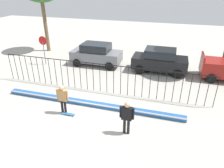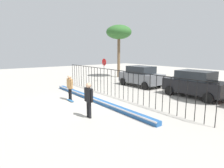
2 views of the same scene
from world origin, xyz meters
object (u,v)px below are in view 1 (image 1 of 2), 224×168
stop_sign (43,46)px  skateboarder (62,97)px  skateboard (68,114)px  parked_car_gray (96,54)px  camera_operator (127,115)px  parked_car_black (160,60)px

stop_sign → skateboarder: bearing=-50.6°
skateboarder → stop_sign: size_ratio=0.69×
skateboard → parked_car_gray: parked_car_gray is taller
skateboard → camera_operator: size_ratio=0.46×
skateboard → parked_car_gray: bearing=80.6°
skateboard → parked_car_black: size_ratio=0.19×
stop_sign → parked_car_black: bearing=6.6°
skateboarder → stop_sign: bearing=107.9°
skateboarder → skateboard: skateboarder is taller
parked_car_black → skateboard: bearing=-120.3°
skateboarder → skateboard: size_ratio=2.15×
skateboarder → camera_operator: bearing=-32.2°
camera_operator → parked_car_black: 8.30m
skateboard → stop_sign: bearing=112.3°
skateboard → parked_car_gray: (-1.17, 7.73, 0.91)m
parked_car_black → parked_car_gray: bearing=178.3°
parked_car_black → stop_sign: stop_sign is taller
skateboarder → parked_car_gray: (-0.88, 7.59, -0.06)m
skateboarder → camera_operator: size_ratio=0.98×
skateboarder → skateboard: 1.03m
skateboard → parked_car_gray: size_ratio=0.19×
parked_car_gray → skateboard: bearing=-83.6°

